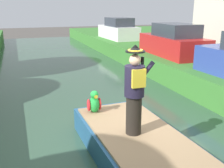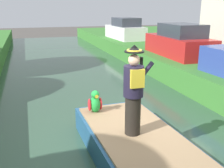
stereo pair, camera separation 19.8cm
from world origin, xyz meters
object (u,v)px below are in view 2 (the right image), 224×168
at_px(boat, 140,150).
at_px(parked_car_white, 125,30).
at_px(parrot_plush, 95,103).
at_px(parked_car_red, 179,42).
at_px(person_pirate, 134,91).

bearing_deg(boat, parked_car_white, 70.69).
bearing_deg(parrot_plush, parked_car_white, 66.32).
distance_m(parked_car_red, parked_car_white, 7.32).
relative_size(person_pirate, parrot_plush, 3.25).
bearing_deg(parked_car_red, parked_car_white, 90.00).
distance_m(person_pirate, parked_car_red, 8.13).
bearing_deg(parked_car_red, boat, -126.48).
bearing_deg(boat, person_pirate, 120.59).
bearing_deg(person_pirate, boat, -42.89).
bearing_deg(parked_car_white, parrot_plush, -113.68).
height_order(parrot_plush, parked_car_white, parked_car_white).
bearing_deg(parked_car_white, person_pirate, -109.88).
height_order(person_pirate, parked_car_white, person_pirate).
height_order(parked_car_red, parked_car_white, same).
xyz_separation_m(parrot_plush, parked_car_white, (5.42, 12.36, 0.67)).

